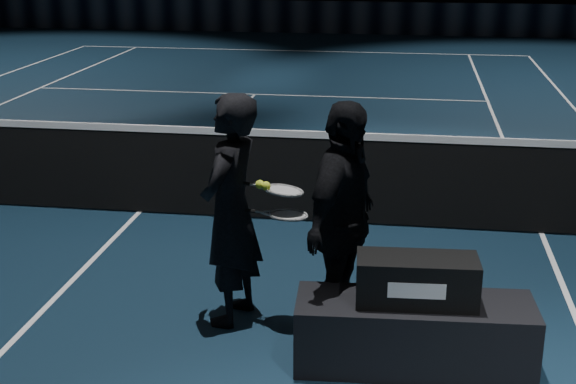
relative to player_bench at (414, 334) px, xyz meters
name	(u,v)px	position (x,y,z in m)	size (l,w,h in m)	color
floor	(139,212)	(-2.87, 2.71, -0.24)	(36.00, 36.00, 0.00)	#0D232F
court_lines	(139,212)	(-2.87, 2.71, -0.24)	(10.98, 23.78, 0.01)	white
net_mesh	(137,172)	(-2.87, 2.71, 0.21)	(12.80, 0.02, 0.86)	black
net_tape	(134,128)	(-2.87, 2.71, 0.68)	(12.80, 0.03, 0.07)	white
sponsor_backdrop	(315,17)	(-2.87, 18.21, 0.21)	(22.00, 0.15, 0.90)	black
player_bench	(414,334)	(0.00, 0.00, 0.00)	(1.60, 0.53, 0.48)	black
racket_bag	(417,280)	(0.00, 0.00, 0.40)	(0.80, 0.34, 0.32)	black
bag_signature	(417,291)	(0.00, -0.17, 0.40)	(0.37, 0.00, 0.11)	white
player_a	(231,210)	(-1.37, 0.50, 0.64)	(0.64, 0.42, 1.75)	black
player_b	(343,223)	(-0.53, 0.36, 0.64)	(1.03, 0.43, 1.75)	black
racket_lower	(289,215)	(-0.92, 0.43, 0.65)	(0.68, 0.22, 0.03)	black
racket_upper	(284,190)	(-0.97, 0.47, 0.82)	(0.68, 0.22, 0.03)	black
tennis_balls	(263,183)	(-1.11, 0.46, 0.88)	(0.12, 0.10, 0.12)	yellow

